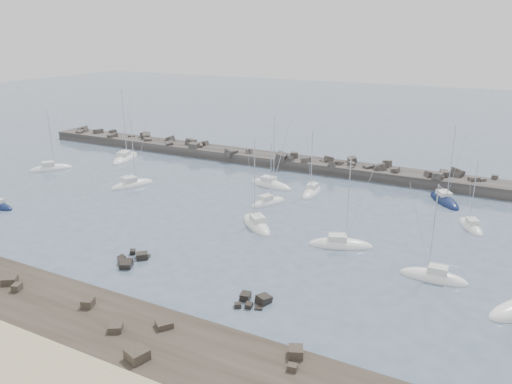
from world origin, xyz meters
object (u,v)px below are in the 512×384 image
at_px(sailboat_3, 132,185).
at_px(sailboat_13, 268,203).
at_px(sailboat_0, 51,169).
at_px(sailboat_9, 434,278).
at_px(sailboat_8, 444,201).
at_px(sailboat_1, 125,159).
at_px(sailboat_6, 312,192).
at_px(sailboat_10, 471,227).
at_px(sailboat_4, 270,185).
at_px(sailboat_7, 340,245).
at_px(sailboat_5, 256,225).

relative_size(sailboat_3, sailboat_13, 1.20).
height_order(sailboat_0, sailboat_9, sailboat_0).
bearing_deg(sailboat_0, sailboat_8, 12.60).
bearing_deg(sailboat_1, sailboat_8, 2.62).
relative_size(sailboat_6, sailboat_10, 1.13).
xyz_separation_m(sailboat_4, sailboat_13, (3.74, -8.45, -0.00)).
bearing_deg(sailboat_1, sailboat_7, -21.23).
relative_size(sailboat_5, sailboat_6, 1.12).
height_order(sailboat_3, sailboat_9, sailboat_3).
xyz_separation_m(sailboat_7, sailboat_8, (9.03, 23.65, 0.01)).
distance_m(sailboat_0, sailboat_8, 71.49).
xyz_separation_m(sailboat_3, sailboat_5, (27.53, -6.32, 0.00)).
xyz_separation_m(sailboat_8, sailboat_13, (-24.02, -13.79, 0.00)).
height_order(sailboat_0, sailboat_8, sailboat_8).
height_order(sailboat_8, sailboat_13, sailboat_8).
height_order(sailboat_0, sailboat_6, sailboat_0).
xyz_separation_m(sailboat_7, sailboat_9, (11.74, -3.57, 0.02)).
bearing_deg(sailboat_5, sailboat_8, 46.77).
xyz_separation_m(sailboat_3, sailboat_13, (24.87, 2.62, -0.01)).
bearing_deg(sailboat_4, sailboat_1, 175.93).
bearing_deg(sailboat_0, sailboat_5, -8.38).
xyz_separation_m(sailboat_3, sailboat_10, (53.66, 6.78, -0.01)).
bearing_deg(sailboat_7, sailboat_1, 158.77).
bearing_deg(sailboat_4, sailboat_6, -3.32).
relative_size(sailboat_5, sailboat_13, 1.26).
bearing_deg(sailboat_13, sailboat_10, 8.22).
distance_m(sailboat_6, sailboat_10, 25.03).
relative_size(sailboat_8, sailboat_10, 1.29).
height_order(sailboat_1, sailboat_3, sailboat_1).
bearing_deg(sailboat_0, sailboat_10, 4.58).
relative_size(sailboat_7, sailboat_9, 1.09).
bearing_deg(sailboat_1, sailboat_9, -20.47).
distance_m(sailboat_4, sailboat_7, 26.19).
bearing_deg(sailboat_10, sailboat_8, 116.33).
bearing_deg(sailboat_8, sailboat_3, -161.45).
relative_size(sailboat_0, sailboat_8, 0.93).
bearing_deg(sailboat_7, sailboat_13, 146.66).
xyz_separation_m(sailboat_1, sailboat_10, (67.31, -6.77, -0.01)).
bearing_deg(sailboat_7, sailboat_3, 169.70).
bearing_deg(sailboat_1, sailboat_5, -25.75).
bearing_deg(sailboat_4, sailboat_5, -69.81).
bearing_deg(sailboat_8, sailboat_0, -167.40).
relative_size(sailboat_0, sailboat_5, 0.96).
height_order(sailboat_0, sailboat_3, sailboat_0).
distance_m(sailboat_0, sailboat_5, 48.92).
xyz_separation_m(sailboat_1, sailboat_3, (13.65, -13.55, -0.00)).
bearing_deg(sailboat_6, sailboat_8, 16.17).
bearing_deg(sailboat_1, sailboat_3, -44.78).
relative_size(sailboat_0, sailboat_1, 0.80).
bearing_deg(sailboat_5, sailboat_3, 167.07).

